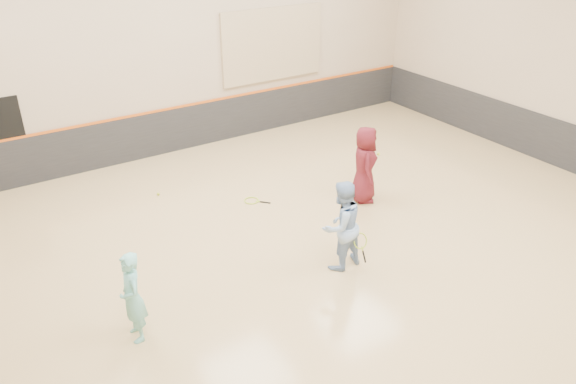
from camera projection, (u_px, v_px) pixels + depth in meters
room at (313, 212)px, 10.69m from camera, size 15.04×12.04×6.22m
wainscot_back at (186, 128)px, 15.22m from camera, size 14.90×0.04×1.20m
wainscot_right at (550, 141)px, 14.40m from camera, size 0.04×11.90×1.20m
accent_stripe at (184, 106)px, 14.93m from camera, size 14.90×0.03×0.06m
acoustic_panel at (273, 44)px, 15.68m from camera, size 3.20×0.08×2.00m
doorway at (2, 146)px, 12.82m from camera, size 1.10×0.05×2.20m
girl at (132, 298)px, 8.47m from camera, size 0.40×0.58×1.52m
instructor at (341, 226)px, 10.12m from camera, size 0.90×0.73×1.74m
young_man at (365, 165)px, 12.44m from camera, size 0.92×1.02×1.76m
held_racket at (360, 241)px, 10.19m from camera, size 0.33×0.33×0.63m
spare_racket at (251, 200)px, 12.76m from camera, size 0.75×0.75×0.05m
ball_under_racket at (341, 262)px, 10.56m from camera, size 0.07×0.07×0.07m
ball_in_hand at (378, 154)px, 12.26m from camera, size 0.07×0.07×0.07m
ball_beside_spare at (158, 194)px, 13.00m from camera, size 0.07×0.07×0.07m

